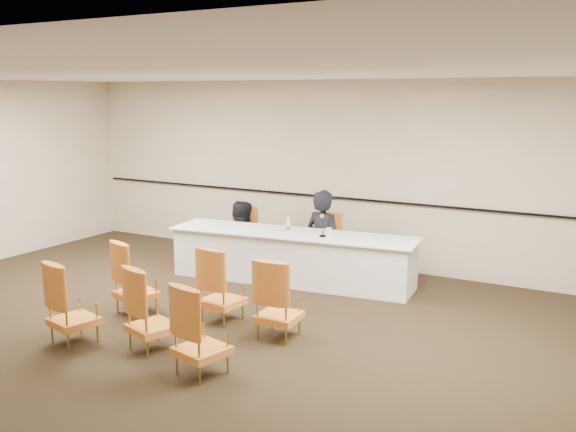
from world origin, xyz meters
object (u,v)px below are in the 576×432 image
(water_bottle, at_px, (288,225))
(aud_chair_front_mid, at_px, (222,284))
(panelist_second_chair, at_px, (240,237))
(microphone, at_px, (323,226))
(aud_chair_front_left, at_px, (136,277))
(aud_chair_front_right, at_px, (279,298))
(drinking_glass, at_px, (299,232))
(panelist_main, at_px, (324,247))
(aud_chair_back_mid, at_px, (152,308))
(panelist_second, at_px, (240,250))
(aud_chair_back_right, at_px, (201,329))
(panelist_main_chair, at_px, (324,244))
(aud_chair_back_left, at_px, (73,302))
(panel_table, at_px, (292,257))
(coffee_cup, at_px, (329,233))

(water_bottle, xyz_separation_m, aud_chair_front_mid, (0.13, -1.89, -0.39))
(panelist_second_chair, distance_m, microphone, 1.84)
(aud_chair_front_left, height_order, aud_chair_front_right, same)
(drinking_glass, height_order, aud_chair_front_mid, aud_chair_front_mid)
(panelist_second_chair, bearing_deg, aud_chair_front_mid, -67.92)
(water_bottle, relative_size, aud_chair_front_left, 0.24)
(panelist_main, distance_m, microphone, 0.83)
(aud_chair_front_left, bearing_deg, panelist_main, 85.09)
(water_bottle, bearing_deg, drinking_glass, -20.47)
(panelist_second_chair, bearing_deg, aud_chair_back_mid, -78.49)
(panelist_second, xyz_separation_m, aud_chair_back_right, (2.00, -3.69, 0.23))
(panelist_second_chair, distance_m, aud_chair_front_right, 3.28)
(microphone, bearing_deg, water_bottle, 146.59)
(panelist_main_chair, bearing_deg, aud_chair_front_right, -81.30)
(drinking_glass, bearing_deg, aud_chair_front_right, -67.69)
(panelist_main_chair, distance_m, aud_chair_back_right, 3.90)
(drinking_glass, bearing_deg, panelist_main, 84.04)
(panelist_second_chair, relative_size, aud_chair_back_left, 1.00)
(panel_table, xyz_separation_m, aud_chair_back_right, (0.79, -3.27, 0.10))
(panelist_second, height_order, aud_chair_back_mid, panelist_second)
(panel_table, distance_m, aud_chair_back_left, 3.44)
(panelist_main_chair, height_order, aud_chair_back_left, same)
(panelist_second, height_order, aud_chair_front_left, panelist_second)
(aud_chair_front_left, bearing_deg, aud_chair_back_left, -66.02)
(aud_chair_front_right, distance_m, aud_chair_back_right, 1.24)
(coffee_cup, relative_size, aud_chair_back_mid, 0.15)
(microphone, xyz_separation_m, coffee_cup, (0.10, -0.01, -0.08))
(aud_chair_front_left, bearing_deg, panel_table, 84.34)
(aud_chair_front_left, bearing_deg, drinking_glass, 79.83)
(drinking_glass, distance_m, aud_chair_back_mid, 2.95)
(aud_chair_back_mid, bearing_deg, panelist_main_chair, 102.48)
(drinking_glass, bearing_deg, water_bottle, 159.53)
(panelist_main, distance_m, aud_chair_back_left, 4.08)
(drinking_glass, relative_size, aud_chair_front_mid, 0.11)
(panelist_main_chair, relative_size, aud_chair_back_right, 1.00)
(panelist_main, distance_m, aud_chair_back_mid, 3.62)
(panelist_second, xyz_separation_m, microphone, (1.73, -0.45, 0.66))
(panel_table, height_order, aud_chair_back_right, aud_chair_back_right)
(panelist_second, distance_m, aud_chair_back_left, 3.73)
(panelist_main_chair, xyz_separation_m, aud_chair_front_left, (-1.30, -2.79, 0.00))
(coffee_cup, bearing_deg, panelist_second_chair, 165.88)
(panelist_second_chair, xyz_separation_m, microphone, (1.73, -0.45, 0.43))
(panelist_second_chair, bearing_deg, aud_chair_front_right, -55.31)
(panelist_main_chair, relative_size, aud_chair_back_left, 1.00)
(aud_chair_front_left, height_order, aud_chair_front_mid, same)
(panel_table, distance_m, aud_chair_back_right, 3.37)
(drinking_glass, bearing_deg, microphone, 9.45)
(panelist_second_chair, distance_m, coffee_cup, 1.92)
(panelist_main_chair, xyz_separation_m, microphone, (0.29, -0.62, 0.43))
(water_bottle, relative_size, coffee_cup, 1.63)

